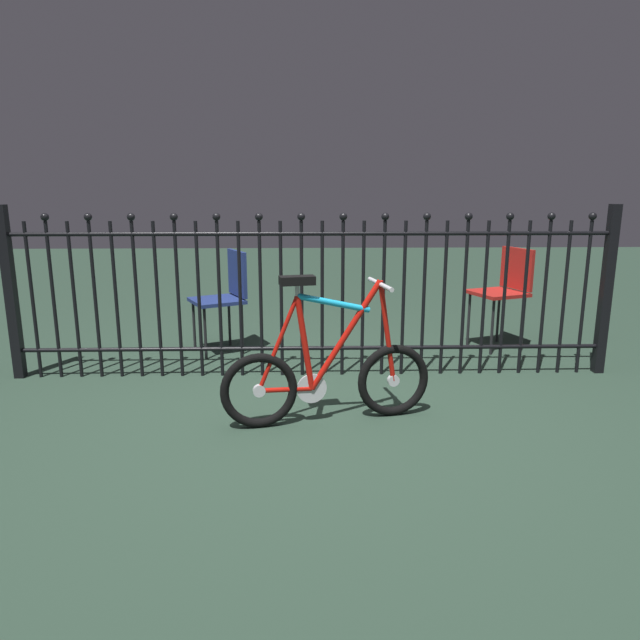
% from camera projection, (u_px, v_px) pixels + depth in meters
% --- Properties ---
extents(ground_plane, '(20.00, 20.00, 0.00)m').
position_uv_depth(ground_plane, '(315.00, 415.00, 3.58)').
color(ground_plane, '#273B2E').
extents(iron_fence, '(4.42, 0.07, 1.26)m').
position_uv_depth(iron_fence, '(307.00, 292.00, 4.20)').
color(iron_fence, black).
rests_on(iron_fence, ground).
extents(bicycle, '(1.26, 0.41, 0.89)m').
position_uv_depth(bicycle, '(328.00, 374.00, 3.42)').
color(bicycle, black).
rests_on(bicycle, ground).
extents(chair_navy, '(0.54, 0.54, 0.86)m').
position_uv_depth(chair_navy, '(226.00, 291.00, 4.86)').
color(chair_navy, black).
rests_on(chair_navy, ground).
extents(chair_red, '(0.52, 0.52, 0.87)m').
position_uv_depth(chair_red, '(505.00, 286.00, 4.98)').
color(chair_red, black).
rests_on(chair_red, ground).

